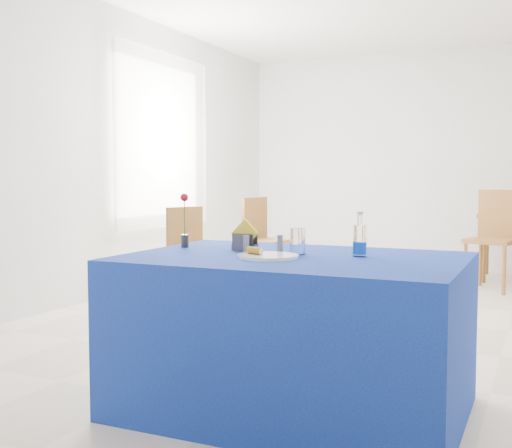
{
  "coord_description": "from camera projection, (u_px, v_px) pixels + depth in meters",
  "views": [
    {
      "loc": [
        1.35,
        -5.08,
        1.13
      ],
      "look_at": [
        0.11,
        -2.35,
        0.92
      ],
      "focal_mm": 45.0,
      "sensor_mm": 36.0,
      "label": 1
    }
  ],
  "objects": [
    {
      "name": "blue_table",
      "position": [
        294.0,
        333.0,
        3.13
      ],
      "size": [
        1.6,
        1.1,
        0.76
      ],
      "color": "navy",
      "rests_on": "floor"
    },
    {
      "name": "salt_shaker",
      "position": [
        280.0,
        243.0,
        3.29
      ],
      "size": [
        0.03,
        0.03,
        0.08
      ],
      "primitive_type": "cylinder",
      "color": "slate",
      "rests_on": "blue_table"
    },
    {
      "name": "plate",
      "position": [
        268.0,
        256.0,
        3.02
      ],
      "size": [
        0.29,
        0.29,
        0.01
      ],
      "primitive_type": "cylinder",
      "color": "white",
      "rests_on": "blue_table"
    },
    {
      "name": "floor",
      "position": [
        362.0,
        317.0,
        5.25
      ],
      "size": [
        7.0,
        7.0,
        0.0
      ],
      "primitive_type": "plane",
      "color": "beige",
      "rests_on": "ground"
    },
    {
      "name": "chair_win_a",
      "position": [
        192.0,
        248.0,
        5.76
      ],
      "size": [
        0.51,
        0.51,
        0.88
      ],
      "rotation": [
        0.0,
        0.0,
        1.21
      ],
      "color": "olive",
      "rests_on": "floor"
    },
    {
      "name": "chair_win_b",
      "position": [
        262.0,
        234.0,
        6.96
      ],
      "size": [
        0.5,
        0.5,
        0.93
      ],
      "rotation": [
        0.0,
        0.0,
        1.36
      ],
      "color": "olive",
      "rests_on": "floor"
    },
    {
      "name": "window_pane",
      "position": [
        159.0,
        140.0,
        6.89
      ],
      "size": [
        0.04,
        1.5,
        1.6
      ],
      "primitive_type": "cube",
      "color": "white",
      "rests_on": "room_shell"
    },
    {
      "name": "drinking_glass",
      "position": [
        298.0,
        241.0,
        3.15
      ],
      "size": [
        0.08,
        0.08,
        0.13
      ],
      "primitive_type": "cylinder",
      "color": "silver",
      "rests_on": "blue_table"
    },
    {
      "name": "rose_vase",
      "position": [
        185.0,
        222.0,
        3.48
      ],
      "size": [
        0.04,
        0.04,
        0.29
      ],
      "color": "#232328",
      "rests_on": "blue_table"
    },
    {
      "name": "pepper_shaker",
      "position": [
        246.0,
        244.0,
        3.26
      ],
      "size": [
        0.03,
        0.03,
        0.08
      ],
      "primitive_type": "cylinder",
      "color": "slate",
      "rests_on": "blue_table"
    },
    {
      "name": "napkin_holder",
      "position": [
        245.0,
        241.0,
        3.32
      ],
      "size": [
        0.15,
        0.06,
        0.17
      ],
      "color": "#36353A",
      "rests_on": "blue_table"
    },
    {
      "name": "banana_pieces",
      "position": [
        255.0,
        251.0,
        3.04
      ],
      "size": [
        0.09,
        0.06,
        0.03
      ],
      "color": "yellow",
      "rests_on": "plate"
    },
    {
      "name": "water_bottle",
      "position": [
        360.0,
        242.0,
        3.08
      ],
      "size": [
        0.07,
        0.07,
        0.21
      ],
      "color": "white",
      "rests_on": "blue_table"
    },
    {
      "name": "curtain",
      "position": [
        165.0,
        140.0,
        6.86
      ],
      "size": [
        0.04,
        1.75,
        1.85
      ],
      "primitive_type": "cube",
      "color": "white",
      "rests_on": "room_shell"
    },
    {
      "name": "chair_bg_left",
      "position": [
        496.0,
        232.0,
        6.57
      ],
      "size": [
        0.57,
        0.57,
        1.02
      ],
      "rotation": [
        0.0,
        0.0,
        -0.29
      ],
      "color": "olive",
      "rests_on": "floor"
    },
    {
      "name": "room_shell",
      "position": [
        365.0,
        102.0,
        5.13
      ],
      "size": [
        7.0,
        7.0,
        7.0
      ],
      "color": "silver",
      "rests_on": "ground"
    }
  ]
}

